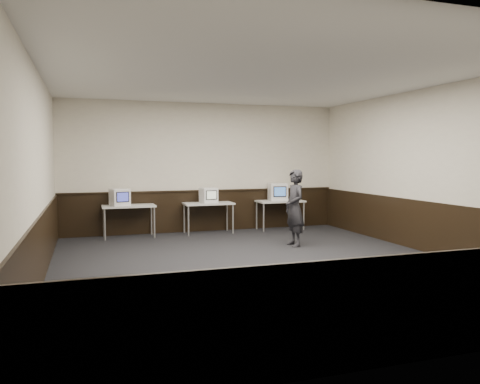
% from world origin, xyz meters
% --- Properties ---
extents(floor, '(8.00, 8.00, 0.00)m').
position_xyz_m(floor, '(0.00, 0.00, 0.00)').
color(floor, black).
rests_on(floor, ground).
extents(ceiling, '(8.00, 8.00, 0.00)m').
position_xyz_m(ceiling, '(0.00, 0.00, 3.20)').
color(ceiling, white).
rests_on(ceiling, back_wall).
extents(back_wall, '(7.00, 0.00, 7.00)m').
position_xyz_m(back_wall, '(0.00, 4.00, 1.60)').
color(back_wall, beige).
rests_on(back_wall, ground).
extents(front_wall, '(7.00, 0.00, 7.00)m').
position_xyz_m(front_wall, '(0.00, -4.00, 1.60)').
color(front_wall, beige).
rests_on(front_wall, ground).
extents(left_wall, '(0.00, 8.00, 8.00)m').
position_xyz_m(left_wall, '(-3.50, 0.00, 1.60)').
color(left_wall, beige).
rests_on(left_wall, ground).
extents(right_wall, '(0.00, 8.00, 8.00)m').
position_xyz_m(right_wall, '(3.50, 0.00, 1.60)').
color(right_wall, beige).
rests_on(right_wall, ground).
extents(wainscot_back, '(6.98, 0.04, 1.00)m').
position_xyz_m(wainscot_back, '(0.00, 3.98, 0.50)').
color(wainscot_back, black).
rests_on(wainscot_back, back_wall).
extents(wainscot_front, '(6.98, 0.04, 1.00)m').
position_xyz_m(wainscot_front, '(0.00, -3.98, 0.50)').
color(wainscot_front, black).
rests_on(wainscot_front, front_wall).
extents(wainscot_left, '(0.04, 7.98, 1.00)m').
position_xyz_m(wainscot_left, '(-3.48, 0.00, 0.50)').
color(wainscot_left, black).
rests_on(wainscot_left, left_wall).
extents(wainscot_right, '(0.04, 7.98, 1.00)m').
position_xyz_m(wainscot_right, '(3.48, 0.00, 0.50)').
color(wainscot_right, black).
rests_on(wainscot_right, right_wall).
extents(wainscot_rail, '(6.98, 0.06, 0.04)m').
position_xyz_m(wainscot_rail, '(0.00, 3.96, 1.02)').
color(wainscot_rail, black).
rests_on(wainscot_rail, wainscot_back).
extents(desk_left, '(1.20, 0.60, 0.75)m').
position_xyz_m(desk_left, '(-1.90, 3.60, 0.68)').
color(desk_left, beige).
rests_on(desk_left, ground).
extents(desk_center, '(1.20, 0.60, 0.75)m').
position_xyz_m(desk_center, '(0.00, 3.60, 0.68)').
color(desk_center, beige).
rests_on(desk_center, ground).
extents(desk_right, '(1.20, 0.60, 0.75)m').
position_xyz_m(desk_right, '(1.90, 3.60, 0.68)').
color(desk_right, beige).
rests_on(desk_right, ground).
extents(emac_left, '(0.48, 0.50, 0.39)m').
position_xyz_m(emac_left, '(-2.10, 3.55, 0.95)').
color(emac_left, white).
rests_on(emac_left, desk_left).
extents(emac_center, '(0.41, 0.43, 0.37)m').
position_xyz_m(emac_center, '(0.00, 3.59, 0.93)').
color(emac_center, white).
rests_on(emac_center, desk_center).
extents(emac_right, '(0.51, 0.53, 0.44)m').
position_xyz_m(emac_right, '(1.84, 3.63, 0.97)').
color(emac_right, white).
rests_on(emac_right, desk_right).
extents(person, '(0.39, 0.59, 1.60)m').
position_xyz_m(person, '(1.30, 1.44, 0.80)').
color(person, black).
rests_on(person, ground).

